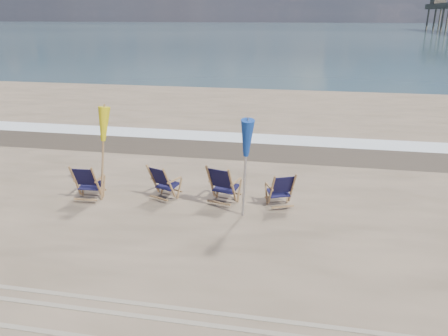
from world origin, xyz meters
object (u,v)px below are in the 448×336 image
object	(u,v)px
beach_chair_3	(292,190)
beach_chair_1	(169,185)
umbrella_blue	(245,141)
beach_chair_0	(97,184)
beach_chair_2	(232,187)
umbrella_yellow	(100,130)

from	to	relation	value
beach_chair_3	beach_chair_1	bearing A→B (deg)	-18.39
umbrella_blue	beach_chair_0	bearing A→B (deg)	176.07
beach_chair_0	beach_chair_2	size ratio (longest dim) A/B	0.95
umbrella_blue	beach_chair_2	bearing A→B (deg)	123.06
beach_chair_0	beach_chair_3	distance (m)	4.89
beach_chair_1	beach_chair_2	bearing A→B (deg)	-156.68
beach_chair_1	umbrella_blue	bearing A→B (deg)	-173.62
beach_chair_0	beach_chair_1	size ratio (longest dim) A/B	1.04
beach_chair_0	umbrella_yellow	bearing A→B (deg)	-108.42
umbrella_yellow	umbrella_blue	distance (m)	3.75
beach_chair_2	umbrella_yellow	distance (m)	3.57
beach_chair_1	beach_chair_0	bearing A→B (deg)	32.46
beach_chair_0	umbrella_yellow	size ratio (longest dim) A/B	0.43
beach_chair_3	umbrella_yellow	xyz separation A→B (m)	(-4.77, -0.30, 1.36)
beach_chair_1	umbrella_blue	world-z (taller)	umbrella_blue
beach_chair_2	umbrella_blue	world-z (taller)	umbrella_blue
umbrella_yellow	beach_chair_2	bearing A→B (deg)	0.75
beach_chair_1	beach_chair_3	xyz separation A→B (m)	(3.04, 0.28, -0.01)
umbrella_yellow	beach_chair_1	bearing A→B (deg)	0.73
beach_chair_3	umbrella_yellow	size ratio (longest dim) A/B	0.40
beach_chair_3	beach_chair_2	bearing A→B (deg)	-13.62
beach_chair_0	beach_chair_3	size ratio (longest dim) A/B	1.07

